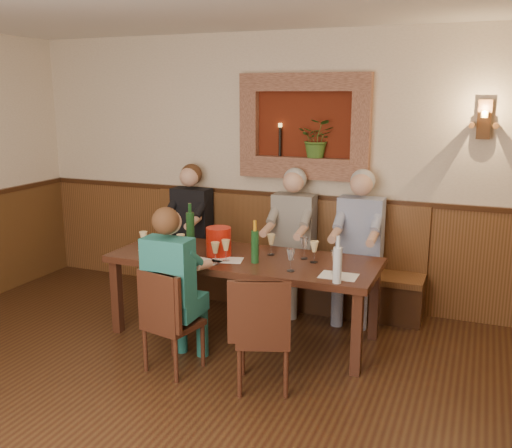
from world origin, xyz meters
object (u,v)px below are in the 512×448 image
(dining_table, at_px, (244,265))
(spittoon_bucket, at_px, (219,241))
(person_bench_left, at_px, (189,241))
(wine_bottle_green_a, at_px, (255,246))
(wine_bottle_green_b, at_px, (190,228))
(person_bench_right, at_px, (357,258))
(chair_near_right, at_px, (263,355))
(person_chair_front, at_px, (175,303))
(bench, at_px, (279,272))
(chair_near_left, at_px, (172,341))
(water_bottle, at_px, (337,264))
(person_bench_mid, at_px, (291,251))

(dining_table, distance_m, spittoon_bucket, 0.31)
(person_bench_left, bearing_deg, spittoon_bucket, -47.88)
(wine_bottle_green_a, bearing_deg, wine_bottle_green_b, 160.37)
(dining_table, bearing_deg, person_bench_right, 44.33)
(person_bench_right, bearing_deg, person_bench_left, 179.97)
(chair_near_right, bearing_deg, wine_bottle_green_a, 97.02)
(dining_table, relative_size, person_bench_left, 1.67)
(person_bench_right, distance_m, wine_bottle_green_a, 1.22)
(person_chair_front, relative_size, wine_bottle_green_a, 3.60)
(bench, distance_m, person_bench_left, 1.06)
(spittoon_bucket, bearing_deg, chair_near_left, -92.63)
(dining_table, relative_size, bench, 0.80)
(person_chair_front, bearing_deg, bench, 81.40)
(dining_table, xyz_separation_m, person_chair_front, (-0.26, -0.78, -0.12))
(bench, bearing_deg, person_bench_right, -7.13)
(dining_table, relative_size, water_bottle, 6.45)
(person_bench_right, xyz_separation_m, spittoon_bucket, (-1.08, -0.87, 0.27))
(bench, height_order, person_chair_front, person_chair_front)
(person_bench_left, xyz_separation_m, wine_bottle_green_b, (0.40, -0.69, 0.33))
(chair_near_left, distance_m, person_chair_front, 0.31)
(dining_table, height_order, chair_near_right, chair_near_right)
(chair_near_right, height_order, person_bench_right, person_bench_right)
(bench, relative_size, person_chair_front, 2.23)
(bench, xyz_separation_m, wine_bottle_green_a, (0.16, -1.07, 0.57))
(bench, distance_m, chair_near_right, 1.85)
(chair_near_right, height_order, wine_bottle_green_b, wine_bottle_green_b)
(wine_bottle_green_b, bearing_deg, dining_table, -13.59)
(person_bench_left, relative_size, person_chair_front, 1.06)
(person_bench_mid, height_order, person_chair_front, person_bench_mid)
(bench, distance_m, spittoon_bucket, 1.15)
(chair_near_right, bearing_deg, water_bottle, 25.65)
(chair_near_right, relative_size, spittoon_bucket, 3.47)
(chair_near_left, height_order, person_bench_left, person_bench_left)
(bench, height_order, spittoon_bucket, bench)
(bench, relative_size, person_bench_left, 2.09)
(person_bench_right, height_order, person_chair_front, person_bench_right)
(spittoon_bucket, bearing_deg, water_bottle, -16.57)
(person_bench_right, relative_size, wine_bottle_green_b, 3.51)
(wine_bottle_green_b, bearing_deg, person_bench_left, 120.31)
(chair_near_left, xyz_separation_m, chair_near_right, (0.78, 0.01, 0.01))
(person_bench_right, height_order, wine_bottle_green_b, person_bench_right)
(spittoon_bucket, relative_size, water_bottle, 0.69)
(bench, bearing_deg, water_bottle, -54.42)
(chair_near_left, relative_size, water_bottle, 2.31)
(dining_table, distance_m, wine_bottle_green_a, 0.31)
(spittoon_bucket, bearing_deg, wine_bottle_green_b, 154.51)
(dining_table, xyz_separation_m, person_bench_left, (-1.02, 0.84, -0.08))
(chair_near_right, relative_size, wine_bottle_green_b, 2.14)
(person_bench_mid, bearing_deg, chair_near_left, -104.47)
(person_bench_right, height_order, water_bottle, person_bench_right)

